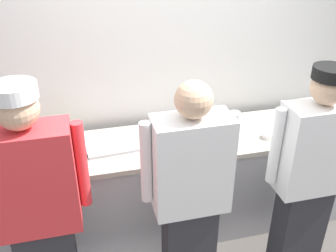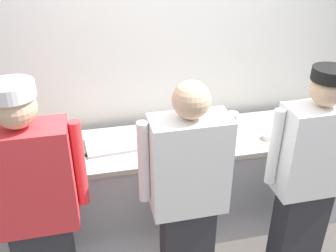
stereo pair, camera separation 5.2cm
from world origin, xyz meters
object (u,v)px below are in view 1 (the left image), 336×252
(chef_far_right, at_px, (309,176))
(squeeze_bottle_spare, at_px, (60,131))
(ramekin_red_sauce, at_px, (233,123))
(ramekin_orange_sauce, at_px, (184,144))
(chefs_knife, at_px, (99,154))
(deli_cup, at_px, (21,153))
(chef_near_left, at_px, (39,212))
(ramekin_yellow_sauce, at_px, (268,135))
(squeeze_bottle_secondary, at_px, (25,163))
(plate_stack_rear, at_px, (206,132))
(sheet_tray, at_px, (114,144))
(squeeze_bottle_primary, at_px, (48,131))
(chef_center, at_px, (190,197))
(plate_stack_front, at_px, (49,152))
(mixing_bowl_steel, at_px, (305,117))

(chef_far_right, bearing_deg, squeeze_bottle_spare, 152.10)
(ramekin_red_sauce, bearing_deg, ramekin_orange_sauce, -156.31)
(ramekin_orange_sauce, distance_m, chefs_knife, 0.65)
(ramekin_orange_sauce, xyz_separation_m, deli_cup, (-1.20, 0.12, 0.03))
(chef_near_left, relative_size, deli_cup, 18.85)
(chef_near_left, bearing_deg, ramekin_yellow_sauce, 16.48)
(chef_near_left, bearing_deg, squeeze_bottle_secondary, 102.73)
(ramekin_yellow_sauce, bearing_deg, plate_stack_rear, 161.41)
(sheet_tray, height_order, ramekin_yellow_sauce, ramekin_yellow_sauce)
(deli_cup, bearing_deg, ramekin_red_sauce, 3.32)
(plate_stack_rear, bearing_deg, ramekin_yellow_sauce, -18.59)
(chef_far_right, distance_m, sheet_tray, 1.44)
(ramekin_orange_sauce, bearing_deg, chef_far_right, -38.63)
(ramekin_yellow_sauce, relative_size, deli_cup, 0.95)
(squeeze_bottle_primary, relative_size, deli_cup, 2.23)
(chef_center, xyz_separation_m, ramekin_orange_sauce, (0.13, 0.58, 0.03))
(plate_stack_rear, distance_m, ramekin_orange_sauce, 0.25)
(ramekin_red_sauce, distance_m, chefs_knife, 1.16)
(squeeze_bottle_spare, bearing_deg, chef_near_left, -98.72)
(chef_far_right, bearing_deg, ramekin_orange_sauce, 141.37)
(plate_stack_front, xyz_separation_m, squeeze_bottle_secondary, (-0.14, -0.21, 0.07))
(chef_center, distance_m, ramekin_yellow_sauce, 0.98)
(chef_center, bearing_deg, plate_stack_rear, 63.55)
(chef_center, height_order, ramekin_yellow_sauce, chef_center)
(ramekin_orange_sauce, bearing_deg, squeeze_bottle_spare, 162.45)
(mixing_bowl_steel, relative_size, sheet_tray, 0.74)
(squeeze_bottle_primary, relative_size, ramekin_orange_sauce, 2.21)
(chef_center, height_order, squeeze_bottle_spare, chef_center)
(chef_near_left, bearing_deg, chefs_knife, 55.52)
(chef_near_left, distance_m, squeeze_bottle_spare, 0.86)
(chef_far_right, bearing_deg, squeeze_bottle_primary, 152.90)
(plate_stack_front, relative_size, ramekin_yellow_sauce, 2.83)
(squeeze_bottle_primary, height_order, deli_cup, squeeze_bottle_primary)
(mixing_bowl_steel, relative_size, ramekin_orange_sauce, 3.37)
(mixing_bowl_steel, distance_m, sheet_tray, 1.64)
(chef_center, relative_size, squeeze_bottle_secondary, 8.88)
(plate_stack_rear, relative_size, ramekin_orange_sauce, 2.58)
(squeeze_bottle_secondary, relative_size, deli_cup, 2.05)
(chef_center, bearing_deg, sheet_tray, 119.40)
(mixing_bowl_steel, distance_m, ramekin_red_sauce, 0.63)
(plate_stack_front, bearing_deg, ramekin_orange_sauce, -6.69)
(sheet_tray, bearing_deg, chef_far_right, -29.66)
(ramekin_red_sauce, xyz_separation_m, deli_cup, (-1.70, -0.10, 0.02))
(ramekin_orange_sauce, height_order, ramekin_yellow_sauce, same)
(chef_center, distance_m, plate_stack_rear, 0.78)
(chef_center, relative_size, plate_stack_front, 6.78)
(plate_stack_front, xyz_separation_m, deli_cup, (-0.19, 0.00, 0.02))
(sheet_tray, xyz_separation_m, chefs_knife, (-0.12, -0.11, -0.01))
(plate_stack_rear, bearing_deg, sheet_tray, 178.62)
(chef_near_left, height_order, sheet_tray, chef_near_left)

